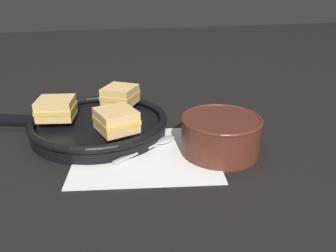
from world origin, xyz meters
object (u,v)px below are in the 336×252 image
Objects in this scene: sandwich_near_left at (56,108)px; sandwich_far_left at (120,95)px; sandwich_near_right at (116,120)px; spoon at (158,143)px; soup_bowl at (220,133)px; skillet at (99,124)px.

sandwich_far_left is at bearing 21.55° from sandwich_near_left.
spoon is at bearing -10.38° from sandwich_near_right.
sandwich_near_right reaches higher than soup_bowl.
sandwich_far_left reaches higher than spoon.
sandwich_near_left is 0.17m from sandwich_far_left.
sandwich_far_left is at bearing 81.55° from sandwich_near_right.
sandwich_near_left is 0.92× the size of sandwich_near_right.
soup_bowl is 0.29m from skillet.
spoon is 0.20m from sandwich_far_left.
spoon is at bearing 156.13° from soup_bowl.
skillet is at bearing 146.99° from soup_bowl.
soup_bowl is at bearing -33.01° from skillet.
skillet is 0.11m from sandwich_far_left.
sandwich_near_left is (-0.09, 0.01, 0.04)m from skillet.
sandwich_far_left reaches higher than soup_bowl.
soup_bowl is 1.51× the size of sandwich_far_left.
sandwich_near_left is at bearing 171.75° from skillet.
soup_bowl reaches higher than skillet.
sandwich_near_right is 0.17m from sandwich_far_left.
sandwich_near_left is at bearing 141.55° from sandwich_near_right.
spoon is (-0.12, 0.05, -0.04)m from soup_bowl.
soup_bowl is 1.78× the size of sandwich_near_left.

